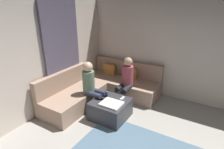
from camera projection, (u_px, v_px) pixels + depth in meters
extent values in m
cube|color=beige|center=(198.00, 51.00, 4.41)|extent=(6.00, 0.12, 2.70)
cube|color=beige|center=(8.00, 64.00, 3.46)|extent=(0.12, 6.00, 2.70)
cube|color=#595166|center=(63.00, 54.00, 4.48)|extent=(0.06, 1.10, 2.50)
cube|color=#9E7F6B|center=(121.00, 86.00, 5.24)|extent=(2.10, 0.85, 0.42)
cube|color=#9E7F6B|center=(127.00, 68.00, 5.37)|extent=(2.10, 0.14, 0.45)
cube|color=#9E7F6B|center=(75.00, 99.00, 4.52)|extent=(0.85, 1.70, 0.42)
cube|color=#9E7F6B|center=(62.00, 80.00, 4.53)|extent=(0.14, 1.70, 0.45)
cube|color=#B27233|center=(110.00, 70.00, 5.50)|extent=(0.36, 0.12, 0.36)
cube|color=#B27233|center=(131.00, 74.00, 5.17)|extent=(0.36, 0.12, 0.36)
cube|color=#333338|center=(110.00, 109.00, 4.10)|extent=(0.76, 0.76, 0.42)
cube|color=white|center=(111.00, 104.00, 3.87)|extent=(0.44, 0.36, 0.04)
cylinder|color=#334C72|center=(106.00, 93.00, 4.25)|extent=(0.08, 0.08, 0.10)
cube|color=white|center=(122.00, 98.00, 4.11)|extent=(0.05, 0.15, 0.02)
cylinder|color=black|center=(123.00, 102.00, 4.40)|extent=(0.12, 0.12, 0.42)
cylinder|color=black|center=(117.00, 100.00, 4.49)|extent=(0.12, 0.12, 0.42)
cylinder|color=black|center=(127.00, 88.00, 4.47)|extent=(0.12, 0.40, 0.12)
cylinder|color=black|center=(121.00, 87.00, 4.55)|extent=(0.12, 0.40, 0.12)
cylinder|color=#993F4C|center=(128.00, 76.00, 4.58)|extent=(0.28, 0.28, 0.50)
sphere|color=tan|center=(128.00, 62.00, 4.44)|extent=(0.22, 0.22, 0.22)
cylinder|color=#2D3347|center=(105.00, 104.00, 4.31)|extent=(0.12, 0.12, 0.42)
cylinder|color=#2D3347|center=(101.00, 107.00, 4.17)|extent=(0.12, 0.12, 0.42)
cylinder|color=#2D3347|center=(98.00, 92.00, 4.31)|extent=(0.40, 0.12, 0.12)
cylinder|color=#2D3347|center=(94.00, 95.00, 4.16)|extent=(0.40, 0.12, 0.12)
cylinder|color=#597259|center=(89.00, 81.00, 4.24)|extent=(0.28, 0.28, 0.50)
sphere|color=#D8AD8C|center=(88.00, 67.00, 4.11)|extent=(0.22, 0.22, 0.22)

